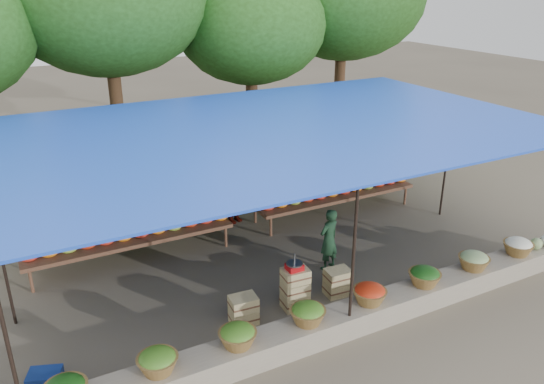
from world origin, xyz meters
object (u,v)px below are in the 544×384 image
crate_counter (294,292)px  weighing_scale (294,266)px  vendor_seated (329,239)px  blue_crate_back (45,380)px

crate_counter → weighing_scale: 0.53m
vendor_seated → blue_crate_back: bearing=-5.4°
weighing_scale → vendor_seated: (1.29, 0.88, -0.20)m
vendor_seated → blue_crate_back: 5.52m
weighing_scale → crate_counter: bearing=-180.0°
crate_counter → vendor_seated: vendor_seated is taller
vendor_seated → blue_crate_back: vendor_seated is taller
crate_counter → blue_crate_back: size_ratio=5.25×
crate_counter → vendor_seated: bearing=34.2°
weighing_scale → blue_crate_back: 4.18m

